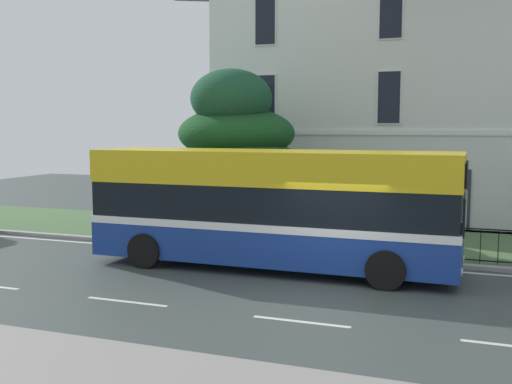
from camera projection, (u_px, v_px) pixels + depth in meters
name	position (u px, v px, depth m)	size (l,w,h in m)	color
ground_plane	(334.00, 287.00, 14.67)	(60.00, 56.00, 0.18)	#3D4644
georgian_townhouse	(463.00, 67.00, 26.32)	(19.94, 10.38, 12.56)	silver
iron_verge_railing	(446.00, 243.00, 16.91)	(19.18, 0.04, 0.97)	black
evergreen_tree	(236.00, 161.00, 21.75)	(4.89, 4.68, 5.81)	#423328
single_decker_bus	(272.00, 207.00, 16.39)	(9.94, 2.59, 3.21)	navy
litter_bin	(379.00, 230.00, 18.28)	(0.54, 0.54, 1.23)	black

